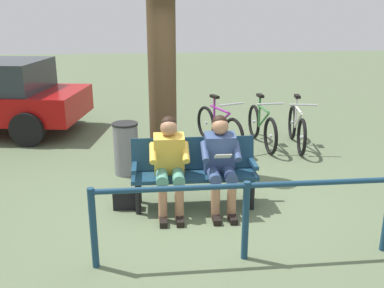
{
  "coord_description": "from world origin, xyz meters",
  "views": [
    {
      "loc": [
        0.68,
        4.98,
        2.48
      ],
      "look_at": [
        0.12,
        -0.46,
        0.75
      ],
      "focal_mm": 40.6,
      "sensor_mm": 36.0,
      "label": 1
    }
  ],
  "objects_px": {
    "bench": "(194,167)",
    "tree_trunk": "(162,56)",
    "bicycle_red": "(262,127)",
    "person_reading": "(221,159)",
    "litter_bin": "(126,149)",
    "person_companion": "(169,161)",
    "bicycle_orange": "(297,128)",
    "bicycle_silver": "(219,128)",
    "handbag": "(125,200)"
  },
  "relations": [
    {
      "from": "bench",
      "to": "tree_trunk",
      "type": "relative_size",
      "value": 0.45
    },
    {
      "from": "bench",
      "to": "bicycle_red",
      "type": "relative_size",
      "value": 0.96
    },
    {
      "from": "person_reading",
      "to": "litter_bin",
      "type": "height_order",
      "value": "person_reading"
    },
    {
      "from": "person_reading",
      "to": "bicycle_red",
      "type": "bearing_deg",
      "value": -114.76
    },
    {
      "from": "person_companion",
      "to": "bicycle_orange",
      "type": "relative_size",
      "value": 0.72
    },
    {
      "from": "bicycle_silver",
      "to": "litter_bin",
      "type": "bearing_deg",
      "value": -74.26
    },
    {
      "from": "handbag",
      "to": "bicycle_orange",
      "type": "xyz_separation_m",
      "value": [
        -3.04,
        -2.31,
        0.24
      ]
    },
    {
      "from": "bench",
      "to": "person_companion",
      "type": "height_order",
      "value": "person_companion"
    },
    {
      "from": "bench",
      "to": "bicycle_orange",
      "type": "bearing_deg",
      "value": -133.16
    },
    {
      "from": "person_reading",
      "to": "tree_trunk",
      "type": "distance_m",
      "value": 2.03
    },
    {
      "from": "person_reading",
      "to": "person_companion",
      "type": "xyz_separation_m",
      "value": [
        0.64,
        -0.01,
        -0.0
      ]
    },
    {
      "from": "person_reading",
      "to": "bicycle_red",
      "type": "xyz_separation_m",
      "value": [
        -1.21,
        -2.54,
        -0.31
      ]
    },
    {
      "from": "bench",
      "to": "bicycle_red",
      "type": "bearing_deg",
      "value": -122.1
    },
    {
      "from": "person_companion",
      "to": "tree_trunk",
      "type": "relative_size",
      "value": 0.34
    },
    {
      "from": "person_companion",
      "to": "bicycle_red",
      "type": "bearing_deg",
      "value": -125.47
    },
    {
      "from": "bench",
      "to": "tree_trunk",
      "type": "distance_m",
      "value": 1.92
    },
    {
      "from": "tree_trunk",
      "to": "litter_bin",
      "type": "height_order",
      "value": "tree_trunk"
    },
    {
      "from": "person_companion",
      "to": "bicycle_orange",
      "type": "bearing_deg",
      "value": -135.18
    },
    {
      "from": "bicycle_red",
      "to": "handbag",
      "type": "bearing_deg",
      "value": -47.5
    },
    {
      "from": "person_companion",
      "to": "handbag",
      "type": "relative_size",
      "value": 4.0
    },
    {
      "from": "person_reading",
      "to": "handbag",
      "type": "height_order",
      "value": "person_reading"
    },
    {
      "from": "bicycle_orange",
      "to": "bicycle_red",
      "type": "xyz_separation_m",
      "value": [
        0.63,
        -0.13,
        0.0
      ]
    },
    {
      "from": "handbag",
      "to": "bicycle_silver",
      "type": "bearing_deg",
      "value": -123.42
    },
    {
      "from": "handbag",
      "to": "person_companion",
      "type": "bearing_deg",
      "value": 171.04
    },
    {
      "from": "person_reading",
      "to": "bicycle_orange",
      "type": "height_order",
      "value": "person_reading"
    },
    {
      "from": "handbag",
      "to": "bicycle_silver",
      "type": "xyz_separation_m",
      "value": [
        -1.62,
        -2.45,
        0.24
      ]
    },
    {
      "from": "tree_trunk",
      "to": "bicycle_orange",
      "type": "distance_m",
      "value": 2.98
    },
    {
      "from": "handbag",
      "to": "bench",
      "type": "bearing_deg",
      "value": -175.54
    },
    {
      "from": "litter_bin",
      "to": "bicycle_red",
      "type": "relative_size",
      "value": 0.48
    },
    {
      "from": "bicycle_orange",
      "to": "bicycle_silver",
      "type": "distance_m",
      "value": 1.44
    },
    {
      "from": "handbag",
      "to": "litter_bin",
      "type": "height_order",
      "value": "litter_bin"
    },
    {
      "from": "bench",
      "to": "litter_bin",
      "type": "xyz_separation_m",
      "value": [
        0.92,
        -1.17,
        -0.1
      ]
    },
    {
      "from": "handbag",
      "to": "bicycle_red",
      "type": "xyz_separation_m",
      "value": [
        -2.42,
        -2.44,
        0.24
      ]
    },
    {
      "from": "person_companion",
      "to": "litter_bin",
      "type": "distance_m",
      "value": 1.48
    },
    {
      "from": "handbag",
      "to": "litter_bin",
      "type": "relative_size",
      "value": 0.37
    },
    {
      "from": "handbag",
      "to": "bicycle_orange",
      "type": "height_order",
      "value": "bicycle_orange"
    },
    {
      "from": "bench",
      "to": "person_companion",
      "type": "distance_m",
      "value": 0.39
    },
    {
      "from": "bench",
      "to": "bicycle_silver",
      "type": "xyz_separation_m",
      "value": [
        -0.72,
        -2.38,
        -0.15
      ]
    },
    {
      "from": "handbag",
      "to": "litter_bin",
      "type": "distance_m",
      "value": 1.28
    },
    {
      "from": "bicycle_orange",
      "to": "tree_trunk",
      "type": "bearing_deg",
      "value": -62.08
    },
    {
      "from": "bench",
      "to": "bicycle_orange",
      "type": "relative_size",
      "value": 0.96
    },
    {
      "from": "tree_trunk",
      "to": "bicycle_silver",
      "type": "distance_m",
      "value": 2.02
    },
    {
      "from": "litter_bin",
      "to": "bicycle_orange",
      "type": "relative_size",
      "value": 0.49
    },
    {
      "from": "person_companion",
      "to": "bicycle_orange",
      "type": "distance_m",
      "value": 3.46
    },
    {
      "from": "person_companion",
      "to": "bicycle_red",
      "type": "xyz_separation_m",
      "value": [
        -1.85,
        -2.53,
        -0.3
      ]
    },
    {
      "from": "person_reading",
      "to": "person_companion",
      "type": "relative_size",
      "value": 1.0
    },
    {
      "from": "person_companion",
      "to": "bench",
      "type": "bearing_deg",
      "value": -152.85
    },
    {
      "from": "handbag",
      "to": "bicycle_orange",
      "type": "distance_m",
      "value": 3.83
    },
    {
      "from": "bicycle_orange",
      "to": "bench",
      "type": "bearing_deg",
      "value": -34.44
    },
    {
      "from": "person_companion",
      "to": "bicycle_orange",
      "type": "xyz_separation_m",
      "value": [
        -2.47,
        -2.4,
        -0.3
      ]
    }
  ]
}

